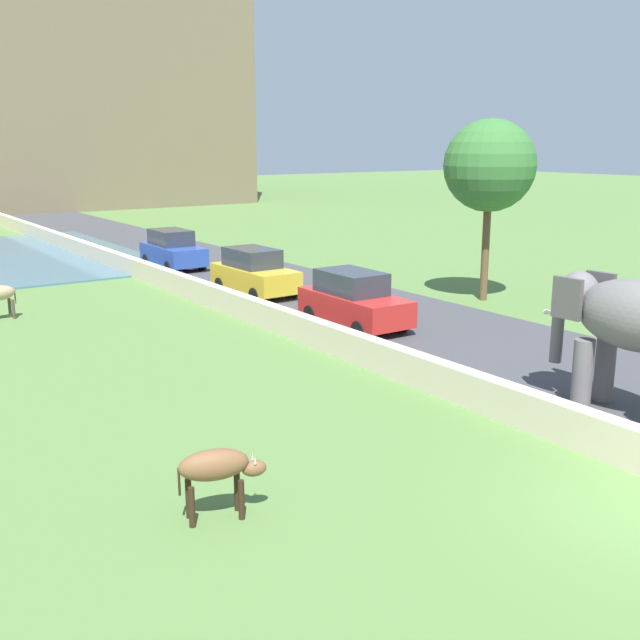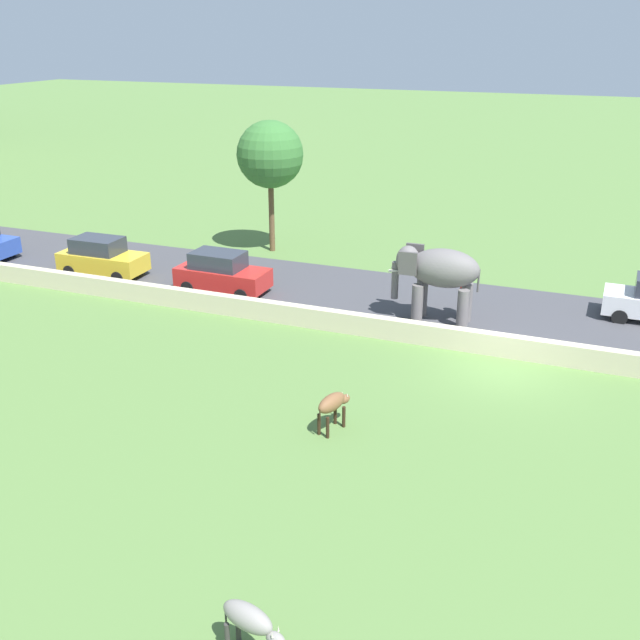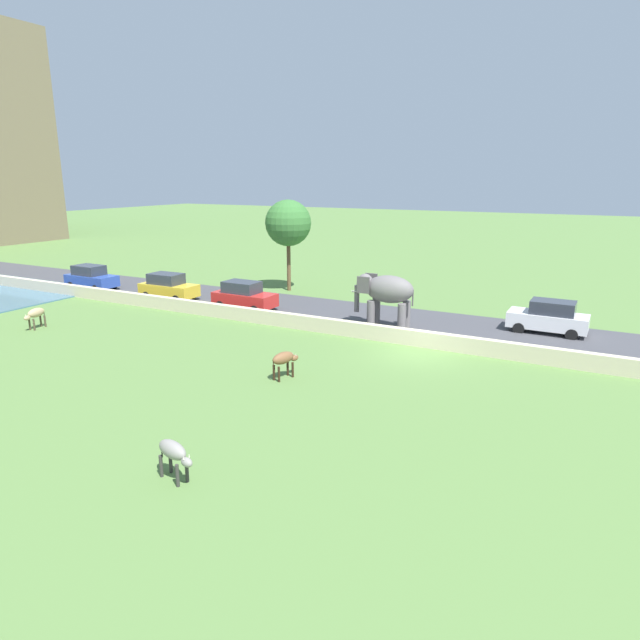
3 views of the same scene
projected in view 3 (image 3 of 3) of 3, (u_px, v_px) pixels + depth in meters
ground_plane at (418, 354)px, 26.06m from camera, size 220.00×220.00×0.00m
road_surface at (171, 293)px, 39.37m from camera, size 7.00×120.00×0.06m
barrier_wall at (152, 301)px, 35.12m from camera, size 0.40×110.00×0.80m
elephant at (385, 292)px, 29.84m from camera, size 1.48×3.48×2.99m
person_beside_elephant at (405, 311)px, 30.57m from camera, size 0.36×0.22×1.63m
car_red at (244, 296)px, 34.38m from camera, size 1.84×4.02×1.80m
car_yellow at (168, 287)px, 37.20m from camera, size 1.86×4.03×1.80m
car_blue at (91, 278)px, 40.60m from camera, size 1.83×4.02×1.80m
car_white at (549, 317)px, 29.18m from camera, size 1.86×4.03×1.80m
cow_brown at (284, 359)px, 22.67m from camera, size 1.42×0.73×1.15m
cow_grey at (174, 452)px, 15.02m from camera, size 0.68×1.42×1.15m
cow_tan at (35, 314)px, 30.12m from camera, size 1.42×0.61×1.15m
tree_near at (288, 223)px, 39.29m from camera, size 3.30×3.30×6.56m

